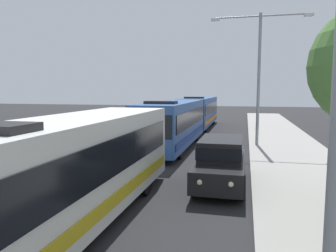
{
  "coord_description": "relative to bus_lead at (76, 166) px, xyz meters",
  "views": [
    {
      "loc": [
        3.3,
        1.79,
        3.81
      ],
      "look_at": [
        -0.28,
        16.65,
        2.11
      ],
      "focal_mm": 34.51,
      "sensor_mm": 36.0,
      "label": 1
    }
  ],
  "objects": [
    {
      "name": "bus_lead",
      "position": [
        0.0,
        0.0,
        0.0
      ],
      "size": [
        2.58,
        10.56,
        3.21
      ],
      "color": "silver",
      "rests_on": "ground_plane"
    },
    {
      "name": "bus_middle",
      "position": [
        0.0,
        24.91,
        0.0
      ],
      "size": [
        2.58,
        12.03,
        3.21
      ],
      "color": "#284C8C",
      "rests_on": "ground_plane"
    },
    {
      "name": "streetlamp_mid",
      "position": [
        5.4,
        14.22,
        3.74
      ],
      "size": [
        6.37,
        0.28,
        8.62
      ],
      "color": "gray",
      "rests_on": "sidewalk"
    },
    {
      "name": "white_suv",
      "position": [
        3.7,
        4.72,
        -0.66
      ],
      "size": [
        1.86,
        4.98,
        1.9
      ],
      "color": "black",
      "rests_on": "ground_plane"
    },
    {
      "name": "bus_second_in_line",
      "position": [
        0.0,
        12.64,
        0.0
      ],
      "size": [
        2.58,
        11.08,
        3.21
      ],
      "color": "#284C8C",
      "rests_on": "ground_plane"
    }
  ]
}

